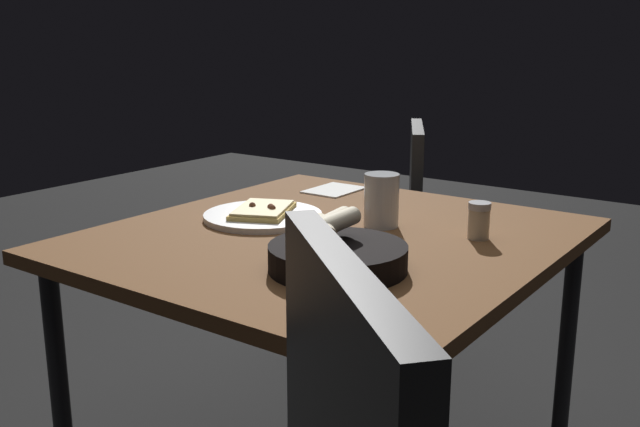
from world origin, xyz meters
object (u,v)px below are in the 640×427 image
object	(u,v)px
dining_table	(330,263)
pizza_plate	(263,215)
chair_near	(378,231)
beer_glass	(381,203)
bread_basket	(336,253)
pepper_shaker	(479,223)

from	to	relation	value
dining_table	pizza_plate	distance (m)	0.22
chair_near	beer_glass	bearing A→B (deg)	31.35
bread_basket	pepper_shaker	size ratio (longest dim) A/B	3.27
dining_table	pizza_plate	world-z (taller)	pizza_plate
dining_table	bread_basket	world-z (taller)	bread_basket
beer_glass	chair_near	bearing A→B (deg)	-148.65
pizza_plate	pepper_shaker	size ratio (longest dim) A/B	3.52
pizza_plate	pepper_shaker	world-z (taller)	pepper_shaker
pizza_plate	pepper_shaker	xyz separation A→B (m)	(-0.14, 0.48, 0.02)
dining_table	pepper_shaker	xyz separation A→B (m)	(-0.15, 0.28, 0.10)
bread_basket	chair_near	bearing A→B (deg)	-152.99
pepper_shaker	chair_near	bearing A→B (deg)	-135.48
dining_table	beer_glass	distance (m)	0.18
bread_basket	beer_glass	distance (m)	0.33
beer_glass	chair_near	distance (m)	0.85
pizza_plate	beer_glass	bearing A→B (deg)	112.40
beer_glass	pizza_plate	bearing A→B (deg)	-67.60
bread_basket	beer_glass	world-z (taller)	beer_glass
bread_basket	chair_near	xyz separation A→B (m)	(-0.99, -0.51, -0.26)
chair_near	pepper_shaker	bearing A→B (deg)	44.52
pepper_shaker	chair_near	size ratio (longest dim) A/B	0.09
pizza_plate	dining_table	bearing A→B (deg)	87.29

